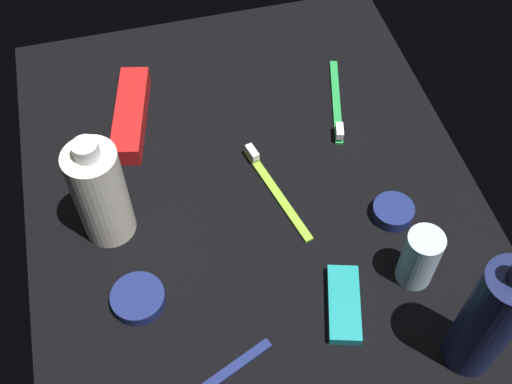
{
  "coord_description": "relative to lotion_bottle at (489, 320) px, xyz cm",
  "views": [
    {
      "loc": [
        -50.87,
        13.06,
        75.62
      ],
      "look_at": [
        0.0,
        0.0,
        3.0
      ],
      "focal_mm": 45.47,
      "sensor_mm": 36.0,
      "label": 1
    }
  ],
  "objects": [
    {
      "name": "ground_plane",
      "position": [
        27.84,
        19.34,
        -10.24
      ],
      "size": [
        84.0,
        64.0,
        1.2
      ],
      "primitive_type": "cube",
      "color": "black"
    },
    {
      "name": "cream_tin_left",
      "position": [
        21.27,
        1.31,
        -8.69
      ],
      "size": [
        5.78,
        5.78,
        1.91
      ],
      "primitive_type": "cylinder",
      "color": "navy",
      "rests_on": "ground_plane"
    },
    {
      "name": "toothbrush_lime",
      "position": [
        29.87,
        16.25,
        -9.03
      ],
      "size": [
        17.75,
        5.56,
        2.1
      ],
      "color": "#8CD133",
      "rests_on": "ground_plane"
    },
    {
      "name": "cream_tin_right",
      "position": [
        16.84,
        37.67,
        -8.75
      ],
      "size": [
        6.93,
        6.93,
        1.78
      ],
      "primitive_type": "cylinder",
      "color": "navy",
      "rests_on": "ground_plane"
    },
    {
      "name": "deodorant_stick",
      "position": [
        11.67,
        2.15,
        -5.08
      ],
      "size": [
        4.72,
        4.72,
        9.12
      ],
      "primitive_type": "cylinder",
      "color": "silver",
      "rests_on": "ground_plane"
    },
    {
      "name": "lotion_bottle",
      "position": [
        0.0,
        0.0,
        0.0
      ],
      "size": [
        6.1,
        6.1,
        21.67
      ],
      "color": "#171E46",
      "rests_on": "ground_plane"
    },
    {
      "name": "toothpaste_box_red",
      "position": [
        47.98,
        34.16,
        -8.04
      ],
      "size": [
        18.14,
        8.39,
        3.2
      ],
      "primitive_type": "cube",
      "rotation": [
        0.0,
        0.0,
        -0.24
      ],
      "color": "red",
      "rests_on": "ground_plane"
    },
    {
      "name": "bodywash_bottle",
      "position": [
        29.16,
        39.71,
        -1.6
      ],
      "size": [
        6.93,
        6.93,
        17.76
      ],
      "color": "silver",
      "rests_on": "ground_plane"
    },
    {
      "name": "snack_bar_teal",
      "position": [
        9.65,
        12.49,
        -8.89
      ],
      "size": [
        11.11,
        6.81,
        1.5
      ],
      "primitive_type": "cube",
      "rotation": [
        0.0,
        0.0,
        -0.29
      ],
      "color": "teal",
      "rests_on": "ground_plane"
    },
    {
      "name": "toothbrush_green",
      "position": [
        42.96,
        2.22,
        -9.03
      ],
      "size": [
        17.66,
        5.98,
        2.1
      ],
      "color": "green",
      "rests_on": "ground_plane"
    }
  ]
}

